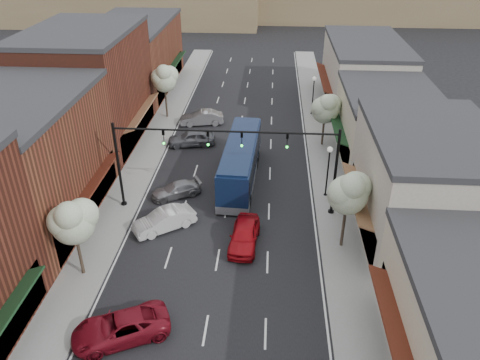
% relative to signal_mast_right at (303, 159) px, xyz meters
% --- Properties ---
extents(ground, '(160.00, 160.00, 0.00)m').
position_rel_signal_mast_right_xyz_m(ground, '(-5.62, -8.00, -4.62)').
color(ground, black).
rests_on(ground, ground).
extents(sidewalk_left, '(2.80, 73.00, 0.15)m').
position_rel_signal_mast_right_xyz_m(sidewalk_left, '(-14.02, 10.50, -4.55)').
color(sidewalk_left, gray).
rests_on(sidewalk_left, ground).
extents(sidewalk_right, '(2.80, 73.00, 0.15)m').
position_rel_signal_mast_right_xyz_m(sidewalk_right, '(2.78, 10.50, -4.55)').
color(sidewalk_right, gray).
rests_on(sidewalk_right, ground).
extents(curb_left, '(0.25, 73.00, 0.17)m').
position_rel_signal_mast_right_xyz_m(curb_left, '(-12.62, 10.50, -4.55)').
color(curb_left, gray).
rests_on(curb_left, ground).
extents(curb_right, '(0.25, 73.00, 0.17)m').
position_rel_signal_mast_right_xyz_m(curb_right, '(1.38, 10.50, -4.55)').
color(curb_right, gray).
rests_on(curb_right, ground).
extents(bldg_left_midnear, '(10.14, 14.10, 9.40)m').
position_rel_signal_mast_right_xyz_m(bldg_left_midnear, '(-19.85, -2.00, 0.03)').
color(bldg_left_midnear, brown).
rests_on(bldg_left_midnear, ground).
extents(bldg_left_midfar, '(10.14, 14.10, 10.90)m').
position_rel_signal_mast_right_xyz_m(bldg_left_midfar, '(-19.86, 12.00, 0.78)').
color(bldg_left_midfar, maroon).
rests_on(bldg_left_midfar, ground).
extents(bldg_left_far, '(10.14, 18.10, 8.40)m').
position_rel_signal_mast_right_xyz_m(bldg_left_far, '(-19.84, 28.00, -0.46)').
color(bldg_left_far, brown).
rests_on(bldg_left_far, ground).
extents(bldg_right_midnear, '(9.14, 12.10, 7.90)m').
position_rel_signal_mast_right_xyz_m(bldg_right_midnear, '(8.10, -2.00, -0.72)').
color(bldg_right_midnear, '#B9AE9F').
rests_on(bldg_right_midnear, ground).
extents(bldg_right_midfar, '(9.14, 12.10, 6.40)m').
position_rel_signal_mast_right_xyz_m(bldg_right_midfar, '(8.08, 10.00, -1.46)').
color(bldg_right_midfar, beige).
rests_on(bldg_right_midfar, ground).
extents(bldg_right_far, '(9.14, 16.10, 7.40)m').
position_rel_signal_mast_right_xyz_m(bldg_right_far, '(8.09, 24.00, -0.96)').
color(bldg_right_far, '#B9AE9F').
rests_on(bldg_right_far, ground).
extents(hill_near, '(50.00, 20.00, 8.00)m').
position_rel_signal_mast_right_xyz_m(hill_near, '(-30.62, 70.00, -0.62)').
color(hill_near, '#7A6647').
rests_on(hill_near, ground).
extents(signal_mast_right, '(8.22, 0.46, 7.00)m').
position_rel_signal_mast_right_xyz_m(signal_mast_right, '(0.00, 0.00, 0.00)').
color(signal_mast_right, black).
rests_on(signal_mast_right, ground).
extents(signal_mast_left, '(8.22, 0.46, 7.00)m').
position_rel_signal_mast_right_xyz_m(signal_mast_left, '(-11.24, 0.00, 0.00)').
color(signal_mast_left, black).
rests_on(signal_mast_left, ground).
extents(tree_right_near, '(2.85, 2.65, 5.95)m').
position_rel_signal_mast_right_xyz_m(tree_right_near, '(2.73, -4.05, -0.17)').
color(tree_right_near, '#47382B').
rests_on(tree_right_near, ground).
extents(tree_right_far, '(2.85, 2.65, 5.43)m').
position_rel_signal_mast_right_xyz_m(tree_right_far, '(2.73, 11.95, -0.63)').
color(tree_right_far, '#47382B').
rests_on(tree_right_far, ground).
extents(tree_left_near, '(2.85, 2.65, 5.69)m').
position_rel_signal_mast_right_xyz_m(tree_left_near, '(-13.87, -8.05, -0.40)').
color(tree_left_near, '#47382B').
rests_on(tree_left_near, ground).
extents(tree_left_far, '(2.85, 2.65, 6.13)m').
position_rel_signal_mast_right_xyz_m(tree_left_far, '(-13.87, 17.95, -0.02)').
color(tree_left_far, '#47382B').
rests_on(tree_left_far, ground).
extents(lamp_post_near, '(0.44, 0.44, 4.44)m').
position_rel_signal_mast_right_xyz_m(lamp_post_near, '(2.18, 2.50, -1.62)').
color(lamp_post_near, black).
rests_on(lamp_post_near, ground).
extents(lamp_post_far, '(0.44, 0.44, 4.44)m').
position_rel_signal_mast_right_xyz_m(lamp_post_far, '(2.18, 20.00, -1.62)').
color(lamp_post_far, black).
rests_on(lamp_post_far, ground).
extents(coach_bus, '(3.04, 11.56, 3.50)m').
position_rel_signal_mast_right_xyz_m(coach_bus, '(-4.82, 4.70, -2.79)').
color(coach_bus, '#0E1A38').
rests_on(coach_bus, ground).
extents(red_hatchback, '(2.22, 4.75, 1.57)m').
position_rel_signal_mast_right_xyz_m(red_hatchback, '(-3.96, -4.19, -3.84)').
color(red_hatchback, '#9C0B12').
rests_on(red_hatchback, ground).
extents(parked_car_a, '(5.71, 4.36, 1.44)m').
position_rel_signal_mast_right_xyz_m(parked_car_a, '(-10.05, -12.77, -3.90)').
color(parked_car_a, maroon).
rests_on(parked_car_a, ground).
extents(parked_car_b, '(4.59, 3.92, 1.49)m').
position_rel_signal_mast_right_xyz_m(parked_car_b, '(-9.82, -2.77, -3.88)').
color(parked_car_b, silver).
rests_on(parked_car_b, ground).
extents(parked_car_c, '(4.34, 3.34, 1.17)m').
position_rel_signal_mast_right_xyz_m(parked_car_c, '(-9.82, 1.73, -4.04)').
color(parked_car_c, gray).
rests_on(parked_car_c, ground).
extents(parked_car_d, '(4.86, 2.66, 1.57)m').
position_rel_signal_mast_right_xyz_m(parked_car_d, '(-10.07, 11.19, -3.84)').
color(parked_car_d, '#5C5E64').
rests_on(parked_car_d, ground).
extents(parked_car_e, '(4.82, 2.43, 1.52)m').
position_rel_signal_mast_right_xyz_m(parked_car_e, '(-9.82, 16.43, -3.86)').
color(parked_car_e, '#9A999E').
rests_on(parked_car_e, ground).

